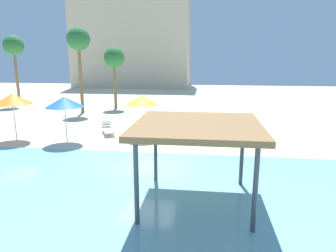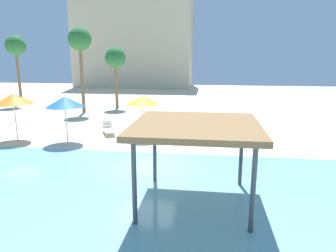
{
  "view_description": "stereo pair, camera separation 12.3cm",
  "coord_description": "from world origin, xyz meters",
  "views": [
    {
      "loc": [
        2.57,
        -12.78,
        4.67
      ],
      "look_at": [
        0.69,
        2.0,
        1.3
      ],
      "focal_mm": 32.65,
      "sensor_mm": 36.0,
      "label": 1
    },
    {
      "loc": [
        2.7,
        -12.77,
        4.67
      ],
      "look_at": [
        0.69,
        2.0,
        1.3
      ],
      "focal_mm": 32.65,
      "sensor_mm": 36.0,
      "label": 2
    }
  ],
  "objects": [
    {
      "name": "ground_plane",
      "position": [
        0.0,
        0.0,
        0.0
      ],
      "size": [
        80.0,
        80.0,
        0.0
      ],
      "primitive_type": "plane",
      "color": "beige"
    },
    {
      "name": "lagoon_water",
      "position": [
        0.0,
        -5.25,
        0.02
      ],
      "size": [
        44.0,
        13.5,
        0.04
      ],
      "primitive_type": "cube",
      "color": "#7AB7C1",
      "rests_on": "ground"
    },
    {
      "name": "shade_pavilion",
      "position": [
        2.31,
        -3.48,
        2.49
      ],
      "size": [
        3.9,
        3.9,
        2.67
      ],
      "color": "#42474C",
      "rests_on": "ground"
    },
    {
      "name": "beach_umbrella_blue_0",
      "position": [
        -5.09,
        2.82,
        2.29
      ],
      "size": [
        2.06,
        2.06,
        2.58
      ],
      "color": "silver",
      "rests_on": "ground"
    },
    {
      "name": "beach_umbrella_orange_2",
      "position": [
        -8.18,
        2.91,
        2.39
      ],
      "size": [
        2.13,
        2.13,
        2.69
      ],
      "color": "silver",
      "rests_on": "ground"
    },
    {
      "name": "beach_umbrella_yellow_3",
      "position": [
        -1.17,
        4.54,
        2.22
      ],
      "size": [
        1.9,
        1.9,
        2.49
      ],
      "color": "silver",
      "rests_on": "ground"
    },
    {
      "name": "lounge_chair_1",
      "position": [
        5.48,
        5.53,
        0.33
      ],
      "size": [
        0.92,
        1.97,
        0.74
      ],
      "rotation": [
        0.0,
        0.0,
        -1.4
      ],
      "color": "white",
      "rests_on": "ground"
    },
    {
      "name": "lounge_chair_5",
      "position": [
        1.67,
        7.11,
        0.33
      ],
      "size": [
        1.22,
        1.99,
        0.74
      ],
      "rotation": [
        0.0,
        0.0,
        -1.21
      ],
      "color": "white",
      "rests_on": "ground"
    },
    {
      "name": "lounge_chair_6",
      "position": [
        -3.48,
        5.1,
        0.33
      ],
      "size": [
        1.35,
        1.97,
        0.74
      ],
      "rotation": [
        0.0,
        0.0,
        -1.13
      ],
      "color": "white",
      "rests_on": "ground"
    },
    {
      "name": "palm_tree_0",
      "position": [
        -15.96,
        15.35,
        5.6
      ],
      "size": [
        1.9,
        1.9,
        6.73
      ],
      "color": "brown",
      "rests_on": "ground"
    },
    {
      "name": "palm_tree_1",
      "position": [
        -7.95,
        11.94,
        5.92
      ],
      "size": [
        1.9,
        1.9,
        7.07
      ],
      "color": "brown",
      "rests_on": "ground"
    },
    {
      "name": "palm_tree_2",
      "position": [
        -5.86,
        14.75,
        4.52
      ],
      "size": [
        1.9,
        1.9,
        5.59
      ],
      "color": "brown",
      "rests_on": "ground"
    },
    {
      "name": "hotel_block_0",
      "position": [
        -9.35,
        36.68,
        7.6
      ],
      "size": [
        18.03,
        8.75,
        15.2
      ],
      "primitive_type": "cube",
      "color": "beige",
      "rests_on": "ground"
    }
  ]
}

